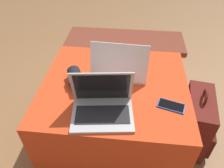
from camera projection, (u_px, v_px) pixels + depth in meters
ground_plane at (114, 130)px, 1.66m from camera, size 14.00×14.00×0.00m
ottoman at (114, 109)px, 1.51m from camera, size 0.91×0.81×0.46m
laptop_near at (102, 105)px, 1.15m from camera, size 0.35×0.28×0.24m
laptop_far at (120, 68)px, 1.40m from camera, size 0.36×0.26×0.25m
cell_phone at (171, 106)px, 1.21m from camera, size 0.16×0.11×0.01m
backpack at (197, 123)px, 1.45m from camera, size 0.24×0.38×0.49m
wrist_brace at (77, 79)px, 1.33m from camera, size 0.15×0.20×0.08m
fireplace_hearth at (125, 40)px, 2.63m from camera, size 1.40×0.50×0.04m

